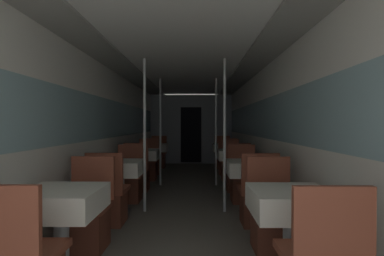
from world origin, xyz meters
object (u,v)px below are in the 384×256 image
object	(u,v)px
dining_table_left_0	(61,205)
support_pole_left_1	(145,135)
chair_right_far_0	(272,222)
support_pole_right_2	(216,132)
chair_left_far_2	(148,167)
chair_right_near_2	(237,176)
dining_table_right_2	(233,156)
chair_left_far_0	(87,221)
chair_right_near_1	(257,202)
support_pole_right_1	(225,135)
chair_right_far_2	(230,167)
dining_table_left_3	(156,149)
dining_table_right_1	(249,170)
chair_left_far_3	(158,158)
chair_left_near_2	(138,176)
dining_table_right_3	(225,149)
chair_left_near_1	(109,202)
chair_right_near_3	(227,163)
support_pole_left_2	(160,132)
dining_table_right_0	(291,206)
chair_left_near_3	(153,163)
chair_left_far_1	(129,184)
chair_right_far_1	(243,184)
dining_table_left_1	(120,170)
dining_table_left_2	(143,156)

from	to	relation	value
dining_table_left_0	support_pole_left_1	distance (m)	1.92
chair_right_far_0	support_pole_right_2	xyz separation A→B (m)	(-0.34, 3.09, 0.79)
chair_left_far_2	chair_right_near_2	size ratio (longest dim) A/B	1.00
chair_left_far_2	dining_table_right_2	world-z (taller)	chair_left_far_2
chair_left_far_0	chair_right_near_1	size ratio (longest dim) A/B	1.00
support_pole_right_1	chair_right_far_2	xyz separation A→B (m)	(0.34, 2.37, -0.79)
dining_table_left_3	dining_table_right_1	world-z (taller)	same
support_pole_right_1	dining_table_right_1	bearing A→B (deg)	0.00
chair_left_far_3	chair_right_near_2	size ratio (longest dim) A/B	1.00
chair_left_near_2	dining_table_left_3	world-z (taller)	chair_left_near_2
support_pole_right_2	dining_table_right_3	bearing A→B (deg)	79.31
chair_left_near_1	chair_right_near_2	world-z (taller)	same
chair_right_near_2	chair_right_near_3	world-z (taller)	same
chair_left_near_2	support_pole_left_2	world-z (taller)	support_pole_left_2
dining_table_right_2	chair_left_near_2	bearing A→B (deg)	-163.02
chair_right_far_0	support_pole_right_1	bearing A→B (deg)	-74.87
dining_table_left_0	chair_left_near_1	distance (m)	1.31
support_pole_left_2	chair_right_near_1	size ratio (longest dim) A/B	2.40
chair_left_near_2	chair_right_far_0	size ratio (longest dim) A/B	1.00
chair_left_near_2	support_pole_right_1	bearing A→B (deg)	-41.07
dining_table_right_0	chair_right_far_0	world-z (taller)	chair_right_far_0
chair_left_far_2	dining_table_right_2	xyz separation A→B (m)	(1.80, -0.55, 0.30)
chair_left_near_3	chair_right_near_1	distance (m)	4.06
chair_right_far_0	dining_table_right_1	distance (m)	1.31
chair_left_far_1	chair_right_near_2	size ratio (longest dim) A/B	1.00
chair_right_far_2	support_pole_left_1	bearing A→B (deg)	58.41
chair_right_near_3	chair_right_far_0	bearing A→B (deg)	-90.00
chair_left_near_1	support_pole_left_1	xyz separation A→B (m)	(0.34, 0.55, 0.79)
chair_left_far_3	dining_table_right_2	size ratio (longest dim) A/B	1.25
dining_table_right_1	chair_right_far_1	size ratio (longest dim) A/B	0.80
chair_left_near_2	dining_table_left_3	distance (m)	2.39
chair_left_far_0	chair_right_far_0	world-z (taller)	same
support_pole_left_1	dining_table_right_2	size ratio (longest dim) A/B	3.01
chair_left_near_1	support_pole_left_1	size ratio (longest dim) A/B	0.42
dining_table_left_0	chair_left_near_2	world-z (taller)	chair_left_near_2
dining_table_left_1	support_pole_right_2	bearing A→B (deg)	51.32
chair_left_near_1	dining_table_left_2	bearing A→B (deg)	90.00
chair_left_near_2	chair_right_near_3	size ratio (longest dim) A/B	1.00
dining_table_right_0	chair_right_far_2	distance (m)	4.20
chair_left_far_1	support_pole_left_2	bearing A→B (deg)	-105.13
dining_table_left_2	support_pole_right_1	size ratio (longest dim) A/B	0.33
chair_left_far_2	chair_left_far_3	world-z (taller)	same
chair_left_near_1	support_pole_right_1	bearing A→B (deg)	20.68
chair_right_far_0	dining_table_left_0	bearing A→B (deg)	16.98
dining_table_left_0	support_pole_right_2	size ratio (longest dim) A/B	0.33
chair_left_far_1	chair_right_near_1	distance (m)	2.11
chair_left_far_1	chair_left_far_2	xyz separation A→B (m)	(0.00, 1.82, 0.00)
dining_table_right_0	chair_left_far_2	bearing A→B (deg)	113.26
chair_left_near_3	chair_right_near_2	xyz separation A→B (m)	(1.80, -1.82, 0.00)
dining_table_right_0	support_pole_right_2	bearing A→B (deg)	95.39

